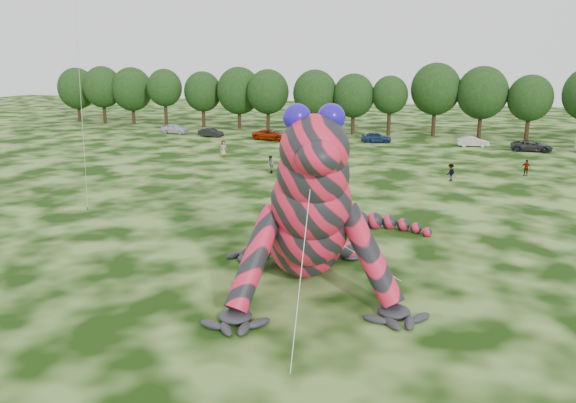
# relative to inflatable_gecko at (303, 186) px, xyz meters

# --- Properties ---
(ground) EXTENTS (240.00, 240.00, 0.00)m
(ground) POSITION_rel_inflatable_gecko_xyz_m (-4.26, -1.18, -4.62)
(ground) COLOR #16330A
(ground) RESTS_ON ground
(inflatable_gecko) EXTENTS (21.32, 22.94, 9.24)m
(inflatable_gecko) POSITION_rel_inflatable_gecko_xyz_m (0.00, 0.00, 0.00)
(inflatable_gecko) COLOR red
(inflatable_gecko) RESTS_ON ground
(flying_kite) EXTENTS (4.77, 4.97, 16.72)m
(flying_kite) POSITION_rel_inflatable_gecko_xyz_m (-15.21, 2.80, 9.83)
(flying_kite) COLOR red
(flying_kite) RESTS_ON ground
(tree_0) EXTENTS (6.91, 6.22, 9.51)m
(tree_0) POSITION_rel_inflatable_gecko_xyz_m (-58.82, 58.06, 0.14)
(tree_0) COLOR black
(tree_0) RESTS_ON ground
(tree_1) EXTENTS (6.74, 6.07, 9.81)m
(tree_1) POSITION_rel_inflatable_gecko_xyz_m (-52.62, 56.87, 0.29)
(tree_1) COLOR black
(tree_1) RESTS_ON ground
(tree_2) EXTENTS (7.04, 6.34, 9.64)m
(tree_2) POSITION_rel_inflatable_gecko_xyz_m (-47.28, 57.58, 0.20)
(tree_2) COLOR black
(tree_2) RESTS_ON ground
(tree_3) EXTENTS (5.81, 5.23, 9.44)m
(tree_3) POSITION_rel_inflatable_gecko_xyz_m (-39.98, 55.89, 0.10)
(tree_3) COLOR black
(tree_3) RESTS_ON ground
(tree_4) EXTENTS (6.22, 5.60, 9.06)m
(tree_4) POSITION_rel_inflatable_gecko_xyz_m (-33.91, 57.53, -0.09)
(tree_4) COLOR black
(tree_4) RESTS_ON ground
(tree_5) EXTENTS (7.16, 6.44, 9.80)m
(tree_5) POSITION_rel_inflatable_gecko_xyz_m (-27.39, 57.26, 0.28)
(tree_5) COLOR black
(tree_5) RESTS_ON ground
(tree_6) EXTENTS (6.52, 5.86, 9.49)m
(tree_6) POSITION_rel_inflatable_gecko_xyz_m (-21.82, 55.51, 0.13)
(tree_6) COLOR black
(tree_6) RESTS_ON ground
(tree_7) EXTENTS (6.68, 6.01, 9.48)m
(tree_7) POSITION_rel_inflatable_gecko_xyz_m (-14.35, 55.62, 0.12)
(tree_7) COLOR black
(tree_7) RESTS_ON ground
(tree_8) EXTENTS (6.14, 5.53, 8.94)m
(tree_8) POSITION_rel_inflatable_gecko_xyz_m (-8.48, 55.81, -0.15)
(tree_8) COLOR black
(tree_8) RESTS_ON ground
(tree_9) EXTENTS (5.27, 4.74, 8.68)m
(tree_9) POSITION_rel_inflatable_gecko_xyz_m (-3.20, 56.17, -0.28)
(tree_9) COLOR black
(tree_9) RESTS_ON ground
(tree_10) EXTENTS (7.09, 6.38, 10.50)m
(tree_10) POSITION_rel_inflatable_gecko_xyz_m (3.13, 57.40, 0.63)
(tree_10) COLOR black
(tree_10) RESTS_ON ground
(tree_11) EXTENTS (7.01, 6.31, 10.07)m
(tree_11) POSITION_rel_inflatable_gecko_xyz_m (9.52, 57.02, 0.42)
(tree_11) COLOR black
(tree_11) RESTS_ON ground
(tree_12) EXTENTS (5.99, 5.39, 8.97)m
(tree_12) POSITION_rel_inflatable_gecko_xyz_m (15.75, 56.56, -0.13)
(tree_12) COLOR black
(tree_12) RESTS_ON ground
(car_0) EXTENTS (4.50, 2.21, 1.48)m
(car_0) POSITION_rel_inflatable_gecko_xyz_m (-34.23, 48.31, -3.88)
(car_0) COLOR silver
(car_0) RESTS_ON ground
(car_1) EXTENTS (3.97, 1.94, 1.25)m
(car_1) POSITION_rel_inflatable_gecko_xyz_m (-27.57, 46.81, -3.99)
(car_1) COLOR black
(car_1) RESTS_ON ground
(car_2) EXTENTS (5.39, 2.85, 1.45)m
(car_2) POSITION_rel_inflatable_gecko_xyz_m (-18.08, 46.30, -3.89)
(car_2) COLOR #911B03
(car_2) RESTS_ON ground
(car_3) EXTENTS (5.25, 2.69, 1.46)m
(car_3) POSITION_rel_inflatable_gecko_xyz_m (-11.76, 45.55, -3.89)
(car_3) COLOR silver
(car_3) RESTS_ON ground
(car_4) EXTENTS (4.22, 2.04, 1.39)m
(car_4) POSITION_rel_inflatable_gecko_xyz_m (-3.74, 48.37, -3.92)
(car_4) COLOR #15274E
(car_4) RESTS_ON ground
(car_5) EXTENTS (4.11, 2.00, 1.30)m
(car_5) POSITION_rel_inflatable_gecko_xyz_m (8.71, 48.55, -3.97)
(car_5) COLOR #BAB3AA
(car_5) RESTS_ON ground
(car_6) EXTENTS (4.90, 2.36, 1.35)m
(car_6) POSITION_rel_inflatable_gecko_xyz_m (15.55, 46.75, -3.95)
(car_6) COLOR black
(car_6) RESTS_ON ground
(spectator_3) EXTENTS (1.00, 0.70, 1.57)m
(spectator_3) POSITION_rel_inflatable_gecko_xyz_m (13.58, 30.55, -3.83)
(spectator_3) COLOR gray
(spectator_3) RESTS_ON ground
(spectator_1) EXTENTS (1.03, 1.08, 1.76)m
(spectator_1) POSITION_rel_inflatable_gecko_xyz_m (-10.39, 24.18, -3.74)
(spectator_1) COLOR gray
(spectator_1) RESTS_ON ground
(spectator_4) EXTENTS (1.01, 1.05, 1.82)m
(spectator_4) POSITION_rel_inflatable_gecko_xyz_m (-19.05, 32.26, -3.71)
(spectator_4) COLOR gray
(spectator_4) RESTS_ON ground
(spectator_2) EXTENTS (1.07, 1.20, 1.61)m
(spectator_2) POSITION_rel_inflatable_gecko_xyz_m (6.72, 25.88, -3.81)
(spectator_2) COLOR gray
(spectator_2) RESTS_ON ground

